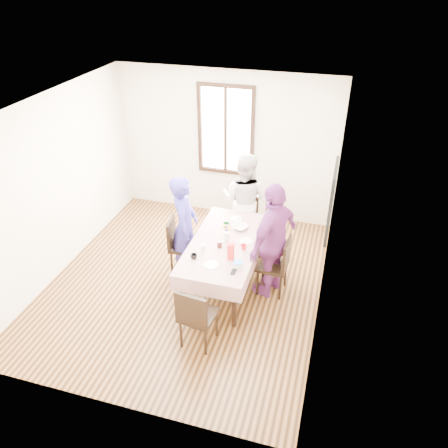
{
  "coord_description": "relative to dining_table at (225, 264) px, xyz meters",
  "views": [
    {
      "loc": [
        2.01,
        -4.89,
        4.29
      ],
      "look_at": [
        0.58,
        0.07,
        1.1
      ],
      "focal_mm": 35.07,
      "sensor_mm": 36.0,
      "label": 1
    }
  ],
  "objects": [
    {
      "name": "chair_left",
      "position": [
        -0.7,
        0.16,
        0.08
      ],
      "size": [
        0.48,
        0.48,
        0.91
      ],
      "primitive_type": "cube",
      "rotation": [
        0.0,
        0.0,
        -1.43
      ],
      "color": "black",
      "rests_on": "ground"
    },
    {
      "name": "plate_near",
      "position": [
        -0.03,
        -0.58,
        0.39
      ],
      "size": [
        0.2,
        0.2,
        0.01
      ],
      "primitive_type": "cylinder",
      "color": "white",
      "rests_on": "tablecloth"
    },
    {
      "name": "chair_near",
      "position": [
        0.0,
        -1.21,
        0.08
      ],
      "size": [
        0.47,
        0.47,
        0.91
      ],
      "primitive_type": "cube",
      "rotation": [
        0.0,
        0.0,
        -0.12
      ],
      "color": "black",
      "rests_on": "ground"
    },
    {
      "name": "plate_far",
      "position": [
        -0.01,
        0.68,
        0.39
      ],
      "size": [
        0.2,
        0.2,
        0.01
      ],
      "primitive_type": "cylinder",
      "color": "white",
      "rests_on": "tablecloth"
    },
    {
      "name": "person_right",
      "position": [
        0.68,
        0.05,
        0.51
      ],
      "size": [
        0.81,
        1.12,
        1.76
      ],
      "primitive_type": "imported",
      "rotation": [
        0.0,
        0.0,
        -1.98
      ],
      "color": "#7A3179",
      "rests_on": "ground"
    },
    {
      "name": "dining_table",
      "position": [
        0.0,
        0.0,
        0.0
      ],
      "size": [
        0.84,
        1.76,
        0.75
      ],
      "primitive_type": "cube",
      "color": "black",
      "rests_on": "ground"
    },
    {
      "name": "flower_vase",
      "position": [
        0.01,
        0.03,
        0.47
      ],
      "size": [
        0.08,
        0.08,
        0.16
      ],
      "primitive_type": "cylinder",
      "color": "silver",
      "rests_on": "tablecloth"
    },
    {
      "name": "chair_right",
      "position": [
        0.7,
        0.05,
        0.08
      ],
      "size": [
        0.44,
        0.44,
        0.91
      ],
      "primitive_type": "cube",
      "rotation": [
        0.0,
        0.0,
        1.51
      ],
      "color": "black",
      "rests_on": "ground"
    },
    {
      "name": "back_wall",
      "position": [
        -0.58,
        2.13,
        0.98
      ],
      "size": [
        4.0,
        0.0,
        4.0
      ],
      "primitive_type": "plane",
      "rotation": [
        1.57,
        0.0,
        0.0
      ],
      "color": "beige",
      "rests_on": "ground"
    },
    {
      "name": "smartphone",
      "position": [
        0.3,
        -0.64,
        0.39
      ],
      "size": [
        0.07,
        0.13,
        0.01
      ],
      "primitive_type": "cube",
      "color": "black",
      "rests_on": "tablecloth"
    },
    {
      "name": "serving_bowl",
      "position": [
        0.12,
        0.41,
        0.42
      ],
      "size": [
        0.3,
        0.3,
        0.06
      ],
      "primitive_type": "imported",
      "rotation": [
        0.0,
        0.0,
        -0.36
      ],
      "color": "white",
      "rests_on": "tablecloth"
    },
    {
      "name": "mug_black",
      "position": [
        -0.3,
        -0.5,
        0.42
      ],
      "size": [
        0.11,
        0.11,
        0.07
      ],
      "primitive_type": "imported",
      "rotation": [
        0.0,
        0.0,
        0.33
      ],
      "color": "black",
      "rests_on": "tablecloth"
    },
    {
      "name": "juice_carton",
      "position": [
        0.19,
        -0.37,
        0.51
      ],
      "size": [
        0.08,
        0.08,
        0.25
      ],
      "primitive_type": "cube",
      "color": "red",
      "rests_on": "tablecloth"
    },
    {
      "name": "flower_bunch",
      "position": [
        0.01,
        0.03,
        0.6
      ],
      "size": [
        0.09,
        0.09,
        0.1
      ],
      "primitive_type": null,
      "color": "yellow",
      "rests_on": "flower_vase"
    },
    {
      "name": "tablecloth",
      "position": [
        0.0,
        0.0,
        0.38
      ],
      "size": [
        0.96,
        1.88,
        0.01
      ],
      "primitive_type": "cube",
      "color": "#57040E",
      "rests_on": "dining_table"
    },
    {
      "name": "plate_right",
      "position": [
        0.29,
        0.1,
        0.39
      ],
      "size": [
        0.2,
        0.2,
        0.01
      ],
      "primitive_type": "cylinder",
      "color": "white",
      "rests_on": "tablecloth"
    },
    {
      "name": "window_frame",
      "position": [
        -0.58,
        2.11,
        1.27
      ],
      "size": [
        1.02,
        0.06,
        1.62
      ],
      "primitive_type": "cube",
      "color": "black",
      "rests_on": "back_wall"
    },
    {
      "name": "mug_green",
      "position": [
        -0.09,
        0.39,
        0.43
      ],
      "size": [
        0.14,
        0.14,
        0.08
      ],
      "primitive_type": "imported",
      "rotation": [
        0.0,
        0.0,
        -0.74
      ],
      "color": "#0C7226",
      "rests_on": "tablecloth"
    },
    {
      "name": "butter_tub",
      "position": [
        0.32,
        -0.5,
        0.42
      ],
      "size": [
        0.13,
        0.13,
        0.07
      ],
      "primitive_type": "cylinder",
      "color": "white",
      "rests_on": "tablecloth"
    },
    {
      "name": "mug_flag",
      "position": [
        0.3,
        -0.1,
        0.43
      ],
      "size": [
        0.11,
        0.11,
        0.08
      ],
      "primitive_type": "imported",
      "rotation": [
        0.0,
        0.0,
        0.61
      ],
      "color": "red",
      "rests_on": "tablecloth"
    },
    {
      "name": "drinking_glass",
      "position": [
        -0.25,
        -0.27,
        0.43
      ],
      "size": [
        0.06,
        0.06,
        0.09
      ],
      "primitive_type": "cylinder",
      "color": "silver",
      "rests_on": "tablecloth"
    },
    {
      "name": "right_wall",
      "position": [
        1.42,
        -0.12,
        0.98
      ],
      "size": [
        0.0,
        4.5,
        4.5
      ],
      "primitive_type": "plane",
      "rotation": [
        1.57,
        0.0,
        -1.57
      ],
      "color": "beige",
      "rests_on": "ground"
    },
    {
      "name": "window_pane",
      "position": [
        -0.58,
        2.12,
        1.27
      ],
      "size": [
        0.9,
        0.02,
        1.5
      ],
      "primitive_type": "cube",
      "color": "white",
      "rests_on": "back_wall"
    },
    {
      "name": "jam_jar",
      "position": [
        -0.04,
        -0.14,
        0.44
      ],
      "size": [
        0.07,
        0.07,
        0.1
      ],
      "primitive_type": "cylinder",
      "color": "black",
      "rests_on": "tablecloth"
    },
    {
      "name": "ground",
      "position": [
        -0.58,
        -0.12,
        -0.38
      ],
      "size": [
        4.5,
        4.5,
        0.0
      ],
      "primitive_type": "plane",
      "color": "black",
      "rests_on": "ground"
    },
    {
      "name": "butter_lid",
      "position": [
        0.32,
        -0.5,
        0.46
      ],
      "size": [
        0.12,
        0.12,
        0.01
      ],
      "primitive_type": "cylinder",
      "color": "blue",
      "rests_on": "butter_tub"
    },
    {
      "name": "chair_far",
      "position": [
        0.0,
        1.21,
        0.08
      ],
      "size": [
        0.46,
        0.46,
        0.91
      ],
      "primitive_type": "cube",
      "rotation": [
        0.0,
        0.0,
        3.24
      ],
      "color": "black",
      "rests_on": "ground"
    },
    {
      "name": "person_far",
      "position": [
        0.0,
        1.19,
        0.45
      ],
      "size": [
        0.89,
        0.74,
        1.64
      ],
      "primitive_type": "imported",
      "rotation": [
        0.0,
        0.0,
        2.99
      ],
      "color": "beige",
      "rests_on": "ground"
    },
    {
      "name": "person_left",
      "position": [
        -0.68,
        0.16,
        0.44
      ],
      "size": [
        0.52,
        0.67,
        1.63
      ],
      "primitive_type": "imported",
      "rotation": [
        0.0,
        0.0,
        1.81
      ],
      "color": "#352E8E",
      "rests_on": "ground"
    },
    {
      "name": "art_poster",
      "position": [
        1.4,
        0.18,
        1.18
      ],
      "size": [
        0.04,
        0.76,
        0.96
      ],
      "primitive_type": "cube",
      "color": "red",
      "rests_on": "right_wall"
    }
  ]
}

